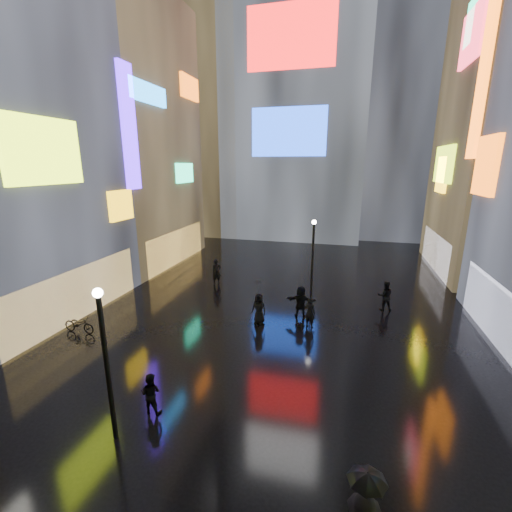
% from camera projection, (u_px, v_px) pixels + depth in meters
% --- Properties ---
extents(ground, '(140.00, 140.00, 0.00)m').
position_uv_depth(ground, '(287.00, 298.00, 22.86)').
color(ground, black).
rests_on(ground, ground).
extents(building_left_far, '(10.28, 12.00, 22.00)m').
position_uv_depth(building_left_far, '(119.00, 137.00, 29.56)').
color(building_left_far, black).
rests_on(building_left_far, ground).
extents(tower_main, '(16.00, 14.20, 42.00)m').
position_uv_depth(tower_main, '(300.00, 57.00, 40.55)').
color(tower_main, black).
rests_on(tower_main, ground).
extents(tower_flank_right, '(12.00, 12.00, 34.00)m').
position_uv_depth(tower_flank_right, '(403.00, 92.00, 40.51)').
color(tower_flank_right, black).
rests_on(tower_flank_right, ground).
extents(tower_flank_left, '(10.00, 10.00, 26.00)m').
position_uv_depth(tower_flank_left, '(210.00, 129.00, 43.49)').
color(tower_flank_left, black).
rests_on(tower_flank_left, ground).
extents(lamp_near, '(0.30, 0.30, 5.20)m').
position_uv_depth(lamp_near, '(106.00, 357.00, 10.45)').
color(lamp_near, black).
rests_on(lamp_near, ground).
extents(lamp_far, '(0.30, 0.30, 5.20)m').
position_uv_depth(lamp_far, '(313.00, 254.00, 22.60)').
color(lamp_far, black).
rests_on(lamp_far, ground).
extents(pedestrian_1, '(0.79, 0.63, 1.54)m').
position_uv_depth(pedestrian_1, '(151.00, 393.00, 12.17)').
color(pedestrian_1, black).
rests_on(pedestrian_1, ground).
extents(pedestrian_4, '(0.94, 0.71, 1.74)m').
position_uv_depth(pedestrian_4, '(259.00, 308.00, 19.10)').
color(pedestrian_4, black).
rests_on(pedestrian_4, ground).
extents(pedestrian_5, '(1.76, 0.58, 1.88)m').
position_uv_depth(pedestrian_5, '(301.00, 302.00, 19.84)').
color(pedestrian_5, black).
rests_on(pedestrian_5, ground).
extents(pedestrian_6, '(0.82, 0.79, 1.90)m').
position_uv_depth(pedestrian_6, '(217.00, 272.00, 25.34)').
color(pedestrian_6, black).
rests_on(pedestrian_6, ground).
extents(pedestrian_7, '(0.95, 0.77, 1.83)m').
position_uv_depth(pedestrian_7, '(385.00, 296.00, 20.80)').
color(pedestrian_7, black).
rests_on(pedestrian_7, ground).
extents(umbrella_1, '(0.99, 0.99, 0.70)m').
position_uv_depth(umbrella_1, '(367.00, 485.00, 7.05)').
color(umbrella_1, black).
rests_on(umbrella_1, pedestrian_2).
extents(umbrella_2, '(1.21, 1.22, 0.80)m').
position_uv_depth(umbrella_2, '(259.00, 287.00, 18.77)').
color(umbrella_2, black).
rests_on(umbrella_2, pedestrian_4).
extents(bicycle, '(1.84, 0.68, 0.96)m').
position_uv_depth(bicycle, '(79.00, 324.00, 18.08)').
color(bicycle, black).
rests_on(bicycle, ground).
extents(pedestrian_8, '(0.72, 0.58, 1.70)m').
position_uv_depth(pedestrian_8, '(310.00, 313.00, 18.60)').
color(pedestrian_8, black).
rests_on(pedestrian_8, ground).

